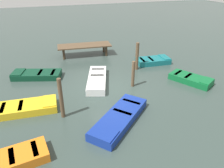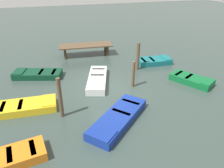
# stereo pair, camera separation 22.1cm
# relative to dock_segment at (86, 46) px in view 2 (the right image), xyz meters

# --- Properties ---
(ground_plane) EXTENTS (80.00, 80.00, 0.00)m
(ground_plane) POSITION_rel_dock_segment_xyz_m (0.26, -6.56, -0.82)
(ground_plane) COLOR #33423D
(dock_segment) EXTENTS (4.64, 1.95, 0.95)m
(dock_segment) POSITION_rel_dock_segment_xyz_m (0.00, 0.00, 0.00)
(dock_segment) COLOR brown
(dock_segment) RESTS_ON ground_plane
(rowboat_green) EXTENTS (2.35, 2.91, 0.46)m
(rowboat_green) POSITION_rel_dock_segment_xyz_m (5.52, -7.35, -0.61)
(rowboat_green) COLOR #0F602D
(rowboat_green) RESTS_ON ground_plane
(rowboat_dark_green) EXTENTS (3.44, 2.16, 0.46)m
(rowboat_dark_green) POSITION_rel_dock_segment_xyz_m (-4.13, -3.30, -0.61)
(rowboat_dark_green) COLOR #0C3823
(rowboat_dark_green) RESTS_ON ground_plane
(rowboat_blue) EXTENTS (3.76, 3.55, 0.46)m
(rowboat_blue) POSITION_rel_dock_segment_xyz_m (-0.49, -9.81, -0.61)
(rowboat_blue) COLOR navy
(rowboat_blue) RESTS_ON ground_plane
(rowboat_yellow) EXTENTS (3.20, 1.52, 0.46)m
(rowboat_yellow) POSITION_rel_dock_segment_xyz_m (-4.74, -7.35, -0.61)
(rowboat_yellow) COLOR gold
(rowboat_yellow) RESTS_ON ground_plane
(rowboat_orange) EXTENTS (3.17, 1.58, 0.46)m
(rowboat_orange) POSITION_rel_dock_segment_xyz_m (-5.45, -10.92, -0.61)
(rowboat_orange) COLOR orange
(rowboat_orange) RESTS_ON ground_plane
(rowboat_teal) EXTENTS (2.70, 1.53, 0.46)m
(rowboat_teal) POSITION_rel_dock_segment_xyz_m (4.77, -3.57, -0.61)
(rowboat_teal) COLOR #14666B
(rowboat_teal) RESTS_ON ground_plane
(rowboat_white) EXTENTS (2.24, 3.85, 0.46)m
(rowboat_white) POSITION_rel_dock_segment_xyz_m (-0.39, -5.40, -0.61)
(rowboat_white) COLOR silver
(rowboat_white) RESTS_ON ground_plane
(mooring_piling_mid_left) EXTENTS (0.24, 0.24, 2.04)m
(mooring_piling_mid_left) POSITION_rel_dock_segment_xyz_m (3.01, -4.23, 0.20)
(mooring_piling_mid_left) COLOR brown
(mooring_piling_mid_left) RESTS_ON ground_plane
(mooring_piling_near_right) EXTENTS (0.20, 0.20, 1.69)m
(mooring_piling_near_right) POSITION_rel_dock_segment_xyz_m (1.63, -6.62, 0.02)
(mooring_piling_near_right) COLOR brown
(mooring_piling_near_right) RESTS_ON ground_plane
(mooring_piling_far_left) EXTENTS (0.20, 0.20, 2.14)m
(mooring_piling_far_left) POSITION_rel_dock_segment_xyz_m (-3.00, -8.49, 0.25)
(mooring_piling_far_left) COLOR brown
(mooring_piling_far_left) RESTS_ON ground_plane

